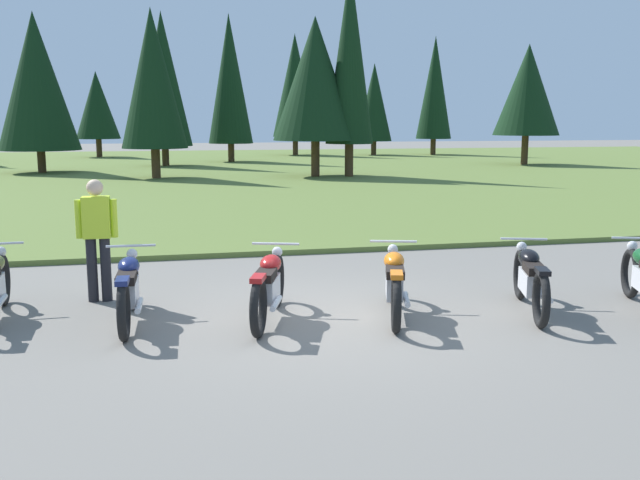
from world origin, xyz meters
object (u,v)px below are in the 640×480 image
motorcycle_navy (129,288)px  motorcycle_black (530,279)px  motorcycle_red (269,286)px  rider_with_back_turned (97,233)px  motorcycle_orange (394,282)px

motorcycle_navy → motorcycle_black: size_ratio=1.04×
motorcycle_red → rider_with_back_turned: rider_with_back_turned is taller
motorcycle_red → motorcycle_navy: bearing=172.2°
motorcycle_orange → motorcycle_red: bearing=173.9°
motorcycle_black → rider_with_back_turned: 5.77m
rider_with_back_turned → motorcycle_black: bearing=-18.4°
motorcycle_navy → motorcycle_black: (5.02, -0.60, 0.00)m
motorcycle_black → motorcycle_red: bearing=173.7°
motorcycle_navy → motorcycle_red: size_ratio=1.04×
motorcycle_red → motorcycle_orange: (1.57, -0.17, 0.00)m
motorcycle_red → motorcycle_orange: 1.58m
motorcycle_red → motorcycle_orange: size_ratio=0.99×
motorcycle_orange → motorcycle_black: 1.78m
motorcycle_orange → rider_with_back_turned: 4.05m
motorcycle_navy → rider_with_back_turned: (-0.44, 1.21, 0.51)m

